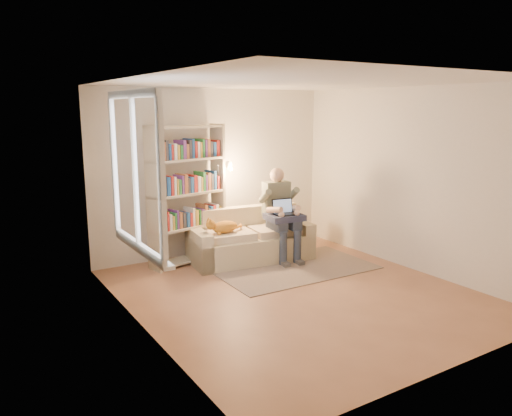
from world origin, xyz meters
TOP-DOWN VIEW (x-y plane):
  - floor at (0.00, 0.00)m, footprint 4.50×4.50m
  - ceiling at (0.00, 0.00)m, footprint 4.00×4.50m
  - wall_left at (-2.00, 0.00)m, footprint 0.02×4.50m
  - wall_right at (2.00, 0.00)m, footprint 0.02×4.50m
  - wall_back at (0.00, 2.25)m, footprint 4.00×0.02m
  - wall_front at (0.00, -2.25)m, footprint 4.00×0.02m
  - window at (-1.95, 0.20)m, footprint 0.12×1.52m
  - sofa at (0.24, 1.54)m, footprint 1.93×1.06m
  - person at (0.66, 1.33)m, footprint 0.47×0.68m
  - cat at (-0.22, 1.48)m, footprint 0.62×0.26m
  - blanket at (0.64, 1.19)m, footprint 0.58×0.50m
  - laptop at (0.64, 1.20)m, footprint 0.37×0.30m
  - bookshelf at (-0.62, 1.90)m, footprint 1.41×0.56m
  - rug at (0.55, 0.81)m, footprint 2.30×1.38m

SIDE VIEW (x-z plane):
  - floor at x=0.00m, z-range 0.00..0.00m
  - rug at x=0.55m, z-range 0.00..0.01m
  - sofa at x=0.24m, z-range -0.11..0.68m
  - cat at x=-0.22m, z-range 0.48..0.71m
  - blanket at x=0.64m, z-range 0.64..0.73m
  - person at x=0.66m, z-range 0.08..1.48m
  - laptop at x=0.64m, z-range 0.64..0.94m
  - bookshelf at x=-0.62m, z-range 0.11..2.18m
  - wall_left at x=-2.00m, z-range 0.00..2.60m
  - wall_right at x=2.00m, z-range 0.00..2.60m
  - wall_back at x=0.00m, z-range 0.00..2.60m
  - wall_front at x=0.00m, z-range 0.00..2.60m
  - window at x=-1.95m, z-range 0.53..2.22m
  - ceiling at x=0.00m, z-range 2.59..2.61m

